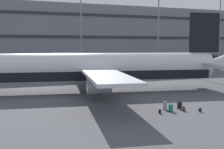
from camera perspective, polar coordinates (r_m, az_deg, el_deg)
ground_plane at (r=44.21m, az=2.12°, el=-2.96°), size 600.00×600.00×0.00m
terminal_structure at (r=87.37m, az=-9.58°, el=7.14°), size 154.13×18.07×17.75m
airliner at (r=41.82m, az=-4.11°, el=1.19°), size 43.33×35.21×11.56m
light_mast_center_left at (r=72.79m, az=-6.07°, el=10.92°), size 1.80×0.50×23.10m
light_mast_center_right at (r=80.88m, az=9.05°, el=9.86°), size 1.80×0.50×21.70m
light_mast_right at (r=92.84m, az=20.29°, el=10.17°), size 1.80×0.50×25.25m
suitcase_purple at (r=31.86m, az=13.04°, el=-5.82°), size 0.45×0.21×0.96m
suitcase_silver at (r=31.22m, az=10.26°, el=-5.91°), size 0.44×0.39×0.94m
suitcase_scuffed at (r=30.46m, az=11.38°, el=-6.35°), size 0.54×0.49×0.83m
backpack_orange at (r=30.85m, az=13.82°, el=-6.52°), size 0.31×0.29×0.56m
backpack_red at (r=30.99m, az=16.78°, el=-6.63°), size 0.41×0.33×0.46m
backpack_upright at (r=29.41m, az=9.29°, el=-7.11°), size 0.32×0.30×0.47m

